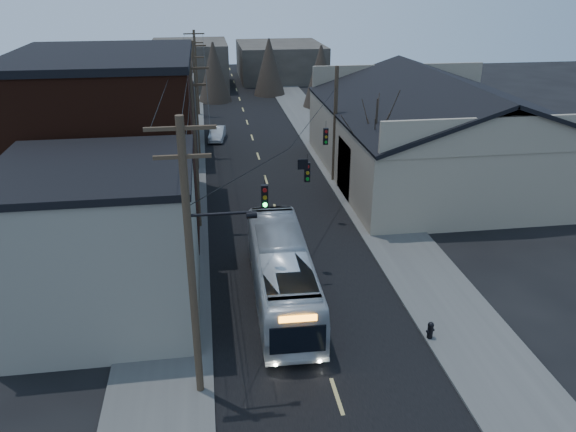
% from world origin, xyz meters
% --- Properties ---
extents(road_surface, '(9.00, 110.00, 0.02)m').
position_xyz_m(road_surface, '(0.00, 30.00, 0.01)').
color(road_surface, black).
rests_on(road_surface, ground).
extents(sidewalk_left, '(4.00, 110.00, 0.12)m').
position_xyz_m(sidewalk_left, '(-6.50, 30.00, 0.06)').
color(sidewalk_left, '#474744').
rests_on(sidewalk_left, ground).
extents(sidewalk_right, '(4.00, 110.00, 0.12)m').
position_xyz_m(sidewalk_right, '(6.50, 30.00, 0.06)').
color(sidewalk_right, '#474744').
rests_on(sidewalk_right, ground).
extents(building_clapboard, '(8.00, 8.00, 7.00)m').
position_xyz_m(building_clapboard, '(-9.00, 9.00, 3.50)').
color(building_clapboard, gray).
rests_on(building_clapboard, ground).
extents(building_brick, '(10.00, 12.00, 10.00)m').
position_xyz_m(building_brick, '(-10.00, 20.00, 5.00)').
color(building_brick, black).
rests_on(building_brick, ground).
extents(building_left_far, '(9.00, 14.00, 7.00)m').
position_xyz_m(building_left_far, '(-9.50, 36.00, 3.50)').
color(building_left_far, '#322D28').
rests_on(building_left_far, ground).
extents(warehouse, '(16.16, 20.60, 7.73)m').
position_xyz_m(warehouse, '(13.00, 25.00, 2.70)').
color(warehouse, gray).
rests_on(warehouse, ground).
extents(building_far_left, '(10.00, 12.00, 6.00)m').
position_xyz_m(building_far_left, '(-6.00, 65.00, 3.00)').
color(building_far_left, '#322D28').
rests_on(building_far_left, ground).
extents(building_far_right, '(12.00, 14.00, 5.00)m').
position_xyz_m(building_far_right, '(7.00, 70.00, 2.50)').
color(building_far_right, '#322D28').
rests_on(building_far_right, ground).
extents(bare_tree, '(0.40, 0.40, 7.20)m').
position_xyz_m(bare_tree, '(6.50, 20.00, 3.60)').
color(bare_tree, black).
rests_on(bare_tree, ground).
extents(utility_lines, '(11.24, 45.28, 10.50)m').
position_xyz_m(utility_lines, '(-3.11, 24.14, 4.95)').
color(utility_lines, '#382B1E').
rests_on(utility_lines, ground).
extents(bus, '(2.76, 10.85, 3.01)m').
position_xyz_m(bus, '(-1.11, 8.89, 1.50)').
color(bus, '#B0B6BC').
rests_on(bus, ground).
extents(parked_car, '(1.81, 3.87, 1.23)m').
position_xyz_m(parked_car, '(-3.30, 37.67, 0.61)').
color(parked_car, '#B7BBBF').
rests_on(parked_car, ground).
extents(fire_hydrant, '(0.38, 0.26, 0.77)m').
position_xyz_m(fire_hydrant, '(4.70, 4.84, 0.53)').
color(fire_hydrant, black).
rests_on(fire_hydrant, sidewalk_right).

